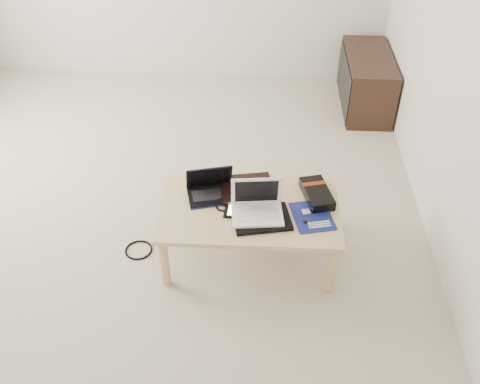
# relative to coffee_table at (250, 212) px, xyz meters

# --- Properties ---
(ground) EXTENTS (4.00, 4.00, 0.00)m
(ground) POSITION_rel_coffee_table_xyz_m (-0.79, 0.53, -0.35)
(ground) COLOR beige
(ground) RESTS_ON ground
(coffee_table) EXTENTS (1.10, 0.70, 0.40)m
(coffee_table) POSITION_rel_coffee_table_xyz_m (0.00, 0.00, 0.00)
(coffee_table) COLOR #E5BF8A
(coffee_table) RESTS_ON ground
(media_cabinet) EXTENTS (0.41, 0.90, 0.50)m
(media_cabinet) POSITION_rel_coffee_table_xyz_m (0.98, 1.98, -0.10)
(media_cabinet) COLOR #322014
(media_cabinet) RESTS_ON ground
(book) EXTENTS (0.37, 0.33, 0.03)m
(book) POSITION_rel_coffee_table_xyz_m (-0.03, 0.15, 0.06)
(book) COLOR black
(book) RESTS_ON coffee_table
(netbook) EXTENTS (0.33, 0.27, 0.20)m
(netbook) POSITION_rel_coffee_table_xyz_m (-0.25, 0.10, 0.09)
(netbook) COLOR black
(netbook) RESTS_ON coffee_table
(tablet) EXTENTS (0.24, 0.19, 0.01)m
(tablet) POSITION_rel_coffee_table_xyz_m (-0.04, -0.04, 0.05)
(tablet) COLOR black
(tablet) RESTS_ON coffee_table
(remote) EXTENTS (0.10, 0.24, 0.02)m
(remote) POSITION_rel_coffee_table_xyz_m (0.11, 0.07, 0.06)
(remote) COLOR silver
(remote) RESTS_ON coffee_table
(neoprene_sleeve) EXTENTS (0.38, 0.31, 0.02)m
(neoprene_sleeve) POSITION_rel_coffee_table_xyz_m (0.08, -0.12, 0.06)
(neoprene_sleeve) COLOR black
(neoprene_sleeve) RESTS_ON coffee_table
(white_laptop) EXTENTS (0.32, 0.25, 0.22)m
(white_laptop) POSITION_rel_coffee_table_xyz_m (0.04, -0.08, 0.11)
(white_laptop) COLOR white
(white_laptop) RESTS_ON neoprene_sleeve
(motherboard) EXTENTS (0.28, 0.33, 0.01)m
(motherboard) POSITION_rel_coffee_table_xyz_m (0.38, -0.08, 0.05)
(motherboard) COLOR #0D1554
(motherboard) RESTS_ON coffee_table
(gpu_box) EXTENTS (0.22, 0.32, 0.07)m
(gpu_box) POSITION_rel_coffee_table_xyz_m (0.41, 0.10, 0.08)
(gpu_box) COLOR black
(gpu_box) RESTS_ON coffee_table
(cable_coil) EXTENTS (0.12, 0.12, 0.01)m
(cable_coil) POSITION_rel_coffee_table_xyz_m (-0.16, -0.02, 0.05)
(cable_coil) COLOR black
(cable_coil) RESTS_ON coffee_table
(floor_cable_coil) EXTENTS (0.22, 0.22, 0.01)m
(floor_cable_coil) POSITION_rel_coffee_table_xyz_m (-0.73, -0.03, -0.35)
(floor_cable_coil) COLOR black
(floor_cable_coil) RESTS_ON ground
(floor_cable_trail) EXTENTS (0.07, 0.36, 0.01)m
(floor_cable_trail) POSITION_rel_coffee_table_xyz_m (-0.60, 0.05, -0.35)
(floor_cable_trail) COLOR black
(floor_cable_trail) RESTS_ON ground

